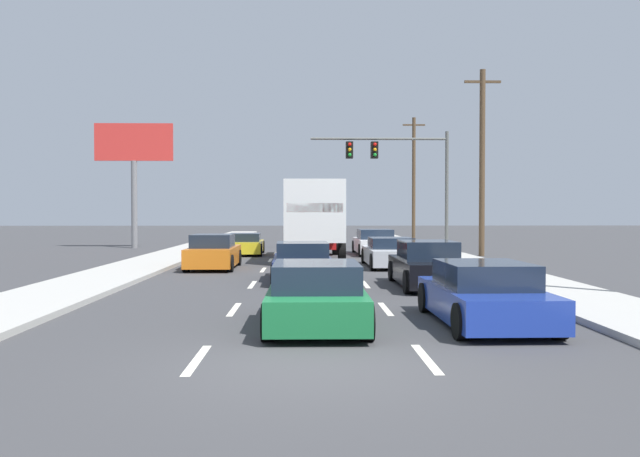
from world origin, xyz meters
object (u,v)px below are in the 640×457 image
Objects in this scene: car_green at (316,296)px; car_silver at (390,253)px; utility_pole_mid at (482,160)px; car_white at (375,243)px; roadside_billboard at (134,157)px; car_navy at (302,263)px; car_black at (427,266)px; box_truck at (313,215)px; car_blue at (484,295)px; car_yellow at (245,245)px; traffic_signal_mast at (391,160)px; utility_pole_far at (414,177)px; car_orange at (213,253)px.

car_green reaches higher than car_silver.
car_white is at bearing 166.13° from utility_pole_mid.
car_white is at bearing 88.78° from car_silver.
car_navy is at bearing -61.59° from roadside_billboard.
box_truck is at bearing 106.13° from car_black.
utility_pole_mid is (5.24, 19.61, 4.17)m from car_blue.
car_white is 0.51× the size of utility_pole_mid.
car_yellow is 15.98m from car_black.
traffic_signal_mast is (1.44, 25.20, 4.59)m from car_blue.
car_white is at bearing 89.99° from car_black.
car_black reaches higher than car_green.
roadside_billboard reaches higher than car_white.
utility_pole_far is at bearing 74.57° from car_navy.
car_green is (0.31, -8.36, 0.02)m from car_navy.
traffic_signal_mast is at bearing -7.01° from roadside_billboard.
car_blue is (3.13, -17.38, -1.47)m from box_truck.
car_green is (3.29, -21.05, 0.06)m from car_yellow.
box_truck is at bearing 89.54° from car_green.
car_black is 19.46m from traffic_signal_mast.
utility_pole_mid reaches higher than car_navy.
utility_pole_mid is (11.81, -1.26, 4.23)m from car_yellow.
utility_pole_mid is at bearing 49.51° from car_silver.
utility_pole_mid is (5.34, 6.26, 4.20)m from car_silver.
car_green reaches higher than car_navy.
roadside_billboard reaches higher than car_green.
car_orange is at bearing -173.78° from car_silver.
car_orange reaches higher than car_silver.
roadside_billboard is at bearing 158.60° from utility_pole_mid.
traffic_signal_mast is (4.71, 25.38, 4.58)m from car_green.
car_blue is (7.02, -12.60, -0.04)m from car_orange.
car_green is 7.32m from car_black.
traffic_signal_mast reaches higher than car_blue.
roadside_billboard is (-13.80, 27.08, 4.90)m from car_blue.
car_green is at bearing -81.11° from car_yellow.
box_truck is 11.59m from car_black.
utility_pole_far is 1.30× the size of roadside_billboard.
utility_pole_far is (8.39, 22.79, 3.00)m from box_truck.
box_truck is at bearing 87.21° from car_navy.
utility_pole_mid is 0.94× the size of utility_pole_far.
traffic_signal_mast is at bearing 73.57° from car_navy.
utility_pole_mid is (12.27, 7.01, 4.13)m from car_orange.
utility_pole_mid is (5.18, -1.28, 4.14)m from car_white.
car_navy is 4.08m from car_black.
car_yellow is 0.42× the size of utility_pole_far.
car_silver is 7.02m from car_black.
box_truck is at bearing -132.30° from car_white.
car_blue reaches higher than car_silver.
car_yellow is 0.90× the size of car_silver.
traffic_signal_mast is 15.45m from utility_pole_far.
car_silver is 20.01m from roadside_billboard.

